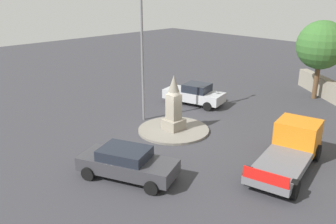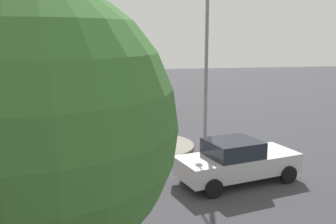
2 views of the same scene
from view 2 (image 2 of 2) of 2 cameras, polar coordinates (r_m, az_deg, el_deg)
name	(u,v)px [view 2 (image 2 of 2)]	position (r m, az deg, el deg)	size (l,w,h in m)	color
ground_plane	(148,147)	(18.53, -2.87, -5.19)	(80.00, 80.00, 0.00)	#38383D
traffic_island	(148,146)	(18.51, -2.87, -4.98)	(4.30, 4.30, 0.14)	gray
monument	(148,114)	(18.13, -2.92, -0.33)	(1.10, 1.10, 3.34)	gray
streetlamp	(207,37)	(18.30, 5.69, 10.89)	(3.52, 0.28, 8.56)	slate
car_silver_near_island	(237,161)	(14.39, 10.04, -7.03)	(2.84, 4.74, 1.58)	#B7BABF
car_dark_grey_far_side	(96,111)	(23.52, -10.48, 0.14)	(3.37, 4.81, 1.45)	#38383D
tree_near_wall	(34,128)	(5.18, -18.99, -2.16)	(3.64, 3.64, 5.99)	brown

